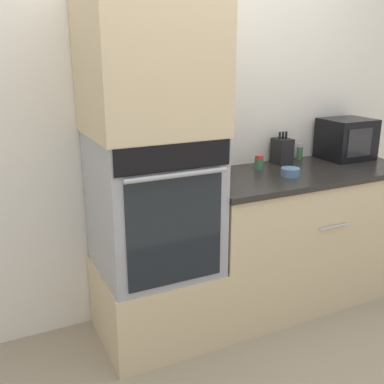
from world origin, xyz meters
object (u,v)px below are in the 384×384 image
wall_oven (153,203)px  knife_block (282,151)px  condiment_jar_near (300,152)px  condiment_jar_mid (259,163)px  bowl (290,172)px  microwave (346,139)px

wall_oven → knife_block: (1.01, 0.21, 0.15)m
condiment_jar_near → condiment_jar_mid: 0.43m
bowl → condiment_jar_mid: size_ratio=1.24×
knife_block → condiment_jar_near: knife_block is taller
wall_oven → microwave: (1.50, 0.14, 0.21)m
microwave → bowl: (-0.64, -0.22, -0.11)m
knife_block → bowl: knife_block is taller
knife_block → bowl: bearing=-117.7°
wall_oven → condiment_jar_mid: size_ratio=8.35×
wall_oven → microwave: 1.52m
wall_oven → microwave: size_ratio=2.26×
bowl → microwave: bearing=18.7°
condiment_jar_near → microwave: bearing=-21.8°
bowl → condiment_jar_near: 0.48m
wall_oven → knife_block: 1.05m
microwave → condiment_jar_mid: 0.73m
wall_oven → condiment_jar_mid: wall_oven is taller
microwave → condiment_jar_mid: size_ratio=3.69×
wall_oven → condiment_jar_near: 1.23m
wall_oven → condiment_jar_mid: bearing=10.5°
wall_oven → knife_block: size_ratio=3.55×
knife_block → condiment_jar_near: 0.20m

